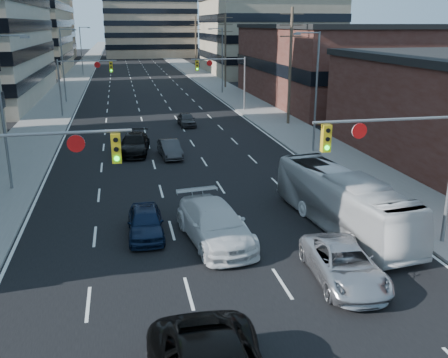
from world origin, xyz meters
TOP-DOWN VIEW (x-y plane):
  - road_surface at (0.00, 130.00)m, footprint 18.00×300.00m
  - sidewalk_left at (-11.50, 130.00)m, footprint 5.00×300.00m
  - sidewalk_right at (11.50, 130.00)m, footprint 5.00×300.00m
  - office_left_far at (-24.00, 100.00)m, footprint 20.00×30.00m
  - storefront_right_mid at (24.00, 50.00)m, footprint 20.00×30.00m
  - office_right_far at (25.00, 88.00)m, footprint 22.00×28.00m
  - bg_block_left at (-28.00, 140.00)m, footprint 24.00×24.00m
  - bg_block_right at (32.00, 130.00)m, footprint 22.00×22.00m
  - signal_near_left at (-7.45, 8.00)m, footprint 6.59×0.33m
  - signal_near_right at (7.45, 8.00)m, footprint 6.59×0.33m
  - signal_far_left at (-7.68, 45.00)m, footprint 6.09×0.33m
  - signal_far_right at (7.68, 45.00)m, footprint 6.09×0.33m
  - utility_pole_block at (12.20, 36.00)m, footprint 2.20×0.28m
  - utility_pole_midblock at (12.20, 66.00)m, footprint 2.20×0.28m
  - utility_pole_distant at (12.20, 96.00)m, footprint 2.20×0.28m
  - streetlight_left_near at (-10.34, 20.00)m, footprint 2.03×0.22m
  - streetlight_left_mid at (-10.34, 55.00)m, footprint 2.03×0.22m
  - streetlight_left_far at (-10.34, 90.00)m, footprint 2.03×0.22m
  - streetlight_right_near at (10.34, 25.00)m, footprint 2.03×0.22m
  - streetlight_right_far at (10.34, 60.00)m, footprint 2.03×0.22m
  - white_van at (0.00, 10.34)m, footprint 3.24×6.29m
  - silver_suv at (4.17, 5.75)m, footprint 2.69×5.22m
  - transit_bus at (6.32, 10.68)m, footprint 3.54×10.13m
  - sedan_blue at (-3.04, 11.63)m, footprint 1.71×4.08m
  - sedan_grey_center at (-0.46, 25.86)m, footprint 1.66×3.98m
  - sedan_black_far at (-3.02, 27.46)m, footprint 2.78×5.45m
  - sedan_grey_right at (2.34, 37.47)m, footprint 1.62×3.74m

SIDE VIEW (x-z plane):
  - road_surface at x=0.00m, z-range 0.00..0.02m
  - sidewalk_left at x=-11.50m, z-range 0.00..0.15m
  - sidewalk_right at x=11.50m, z-range 0.00..0.15m
  - sedan_grey_right at x=2.34m, z-range 0.00..1.26m
  - sedan_grey_center at x=-0.46m, z-range 0.00..1.28m
  - sedan_blue at x=-3.04m, z-range 0.00..1.38m
  - silver_suv at x=4.17m, z-range 0.00..1.41m
  - sedan_black_far at x=-3.02m, z-range 0.00..1.51m
  - white_van at x=0.00m, z-range 0.00..1.75m
  - transit_bus at x=6.32m, z-range 0.00..2.76m
  - signal_far_left at x=-7.68m, z-range 1.30..7.30m
  - signal_far_right at x=7.68m, z-range 1.30..7.30m
  - signal_near_left at x=-7.45m, z-range 1.33..7.33m
  - signal_near_right at x=7.45m, z-range 1.33..7.33m
  - storefront_right_mid at x=24.00m, z-range 0.00..9.00m
  - streetlight_left_near at x=-10.34m, z-range 0.55..9.55m
  - streetlight_left_mid at x=-10.34m, z-range 0.55..9.55m
  - streetlight_left_far at x=-10.34m, z-range 0.55..9.55m
  - streetlight_right_near at x=10.34m, z-range 0.55..9.55m
  - streetlight_right_far at x=10.34m, z-range 0.55..9.55m
  - utility_pole_block at x=12.20m, z-range 0.28..11.28m
  - utility_pole_midblock at x=12.20m, z-range 0.28..11.28m
  - utility_pole_distant at x=12.20m, z-range 0.28..11.28m
  - bg_block_right at x=32.00m, z-range 0.00..12.00m
  - office_right_far at x=25.00m, z-range 0.00..14.00m
  - office_left_far at x=-24.00m, z-range 0.00..16.00m
  - bg_block_left at x=-28.00m, z-range 0.00..20.00m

